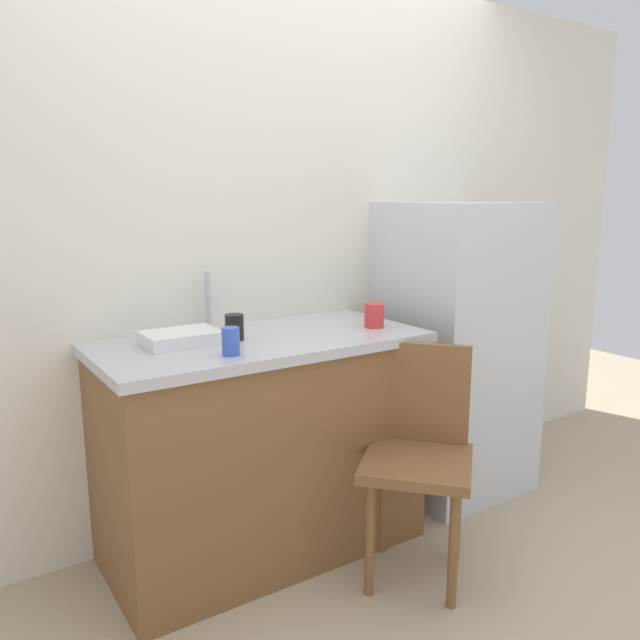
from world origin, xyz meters
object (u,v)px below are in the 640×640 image
refrigerator (456,349)px  chair (419,450)px  cup_black (234,327)px  cup_blue (231,341)px  dish_tray (181,338)px  cup_red (374,315)px

refrigerator → chair: bearing=-144.5°
refrigerator → cup_black: bearing=179.4°
cup_blue → refrigerator: bearing=8.6°
cup_black → cup_blue: (-0.11, -0.21, -0.00)m
cup_black → chair: bearing=-42.1°
refrigerator → dish_tray: size_ratio=5.09×
cup_red → cup_black: (-0.60, 0.11, -0.00)m
refrigerator → dish_tray: 1.41m
refrigerator → cup_blue: refrigerator is taller
refrigerator → cup_blue: (-1.31, -0.20, 0.25)m
cup_blue → cup_black: bearing=61.2°
cup_black → cup_blue: 0.24m
dish_tray → cup_red: bearing=-10.9°
cup_red → cup_blue: (-0.71, -0.10, -0.00)m
dish_tray → cup_blue: bearing=-71.3°
dish_tray → cup_black: 0.21m
dish_tray → refrigerator: bearing=-2.3°
cup_blue → dish_tray: bearing=108.7°
refrigerator → chair: refrigerator is taller
cup_red → cup_black: bearing=169.5°
refrigerator → cup_red: refrigerator is taller
dish_tray → cup_black: size_ratio=2.80×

